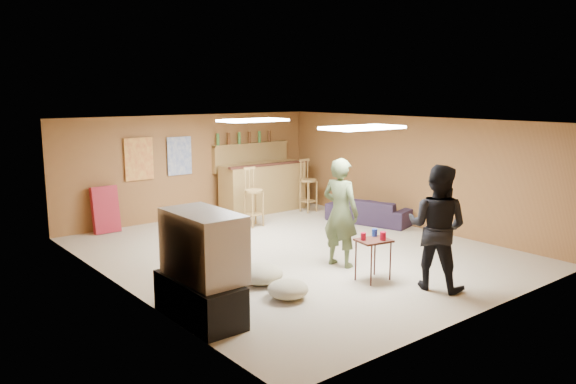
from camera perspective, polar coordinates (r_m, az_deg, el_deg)
ground at (r=9.58m, az=0.75°, el=-6.06°), size 7.00×7.00×0.00m
ceiling at (r=9.21m, az=0.79°, el=7.19°), size 6.00×7.00×0.02m
wall_back at (r=12.21m, az=-9.78°, el=2.59°), size 6.00×0.02×2.20m
wall_front at (r=7.06m, az=19.24°, el=-3.32°), size 6.00×0.02×2.20m
wall_left at (r=7.80m, az=-16.46°, el=-1.91°), size 0.02×7.00×2.20m
wall_right at (r=11.46m, az=12.41°, el=2.01°), size 0.02×7.00×2.20m
tv_stand at (r=6.85m, az=-8.98°, el=-10.69°), size 0.55×1.30×0.50m
dvd_box at (r=6.99m, az=-7.36°, el=-11.10°), size 0.35×0.50×0.08m
tv_body at (r=6.69m, az=-8.61°, el=-5.36°), size 0.60×1.10×0.80m
tv_screen at (r=6.84m, az=-6.36°, el=-4.95°), size 0.02×0.95×0.65m
bar_counter at (r=12.63m, az=-2.53°, el=0.45°), size 2.00×0.60×1.10m
bar_lip at (r=12.35m, az=-1.86°, el=2.82°), size 2.10×0.12×0.05m
bar_shelf at (r=12.87m, az=-3.76°, el=4.89°), size 2.00×0.18×0.05m
bar_backing at (r=12.92m, az=-3.79°, el=3.57°), size 2.00×0.14×0.60m
poster_left at (r=11.61m, az=-14.90°, el=3.25°), size 0.60×0.03×0.85m
poster_right at (r=12.00m, az=-10.97°, el=3.62°), size 0.55×0.03×0.80m
folding_chair_stack at (r=11.30m, az=-18.06°, el=-1.71°), size 0.50×0.26×0.91m
ceiling_panel_front at (r=8.12m, az=7.60°, el=6.50°), size 1.20×0.60×0.04m
ceiling_panel_back at (r=10.17m, az=-3.57°, el=7.28°), size 1.20×0.60×0.04m
person_olive at (r=8.66m, az=5.35°, el=-2.09°), size 0.53×0.69×1.69m
person_black at (r=7.90m, az=14.90°, el=-3.48°), size 0.88×1.00×1.72m
sofa at (r=11.72m, az=8.26°, el=-1.88°), size 1.15×1.86×0.51m
tray_table at (r=8.18m, az=8.64°, el=-6.83°), size 0.53×0.46×0.60m
cup_red_near at (r=8.03m, az=7.66°, el=-4.49°), size 0.09×0.09×0.11m
cup_red_far at (r=8.08m, az=9.63°, el=-4.42°), size 0.11×0.11×0.12m
cup_blue at (r=8.26m, az=8.79°, el=-4.10°), size 0.09×0.09×0.11m
bar_stool_left at (r=11.25m, az=-3.47°, el=-0.41°), size 0.48×0.48×1.24m
bar_stool_right at (r=12.60m, az=2.10°, el=0.53°), size 0.40×0.40×1.14m
cushion_near_tv at (r=8.01m, az=-2.76°, el=-8.30°), size 0.80×0.80×0.28m
cushion_mid at (r=8.34m, az=-5.96°, el=-7.83°), size 0.63×0.63×0.22m
cushion_far at (r=7.47m, az=-0.01°, el=-9.84°), size 0.69×0.69×0.24m
bottle_row at (r=12.73m, az=-4.45°, el=5.52°), size 1.48×0.08×0.26m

